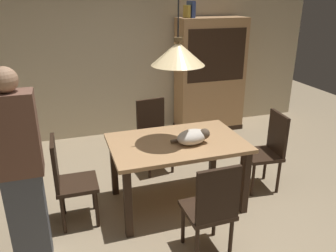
% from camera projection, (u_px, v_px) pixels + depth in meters
% --- Properties ---
extents(ground, '(10.00, 10.00, 0.00)m').
position_uv_depth(ground, '(183.00, 222.00, 3.48)').
color(ground, '#998466').
extents(back_wall, '(6.40, 0.10, 2.90)m').
position_uv_depth(back_wall, '(125.00, 44.00, 5.30)').
color(back_wall, beige).
rests_on(back_wall, ground).
extents(dining_table, '(1.40, 0.90, 0.75)m').
position_uv_depth(dining_table, '(177.00, 150.00, 3.58)').
color(dining_table, tan).
rests_on(dining_table, ground).
extents(chair_left_side, '(0.40, 0.40, 0.93)m').
position_uv_depth(chair_left_side, '(68.00, 178.00, 3.30)').
color(chair_left_side, black).
rests_on(chair_left_side, ground).
extents(chair_right_side, '(0.44, 0.44, 0.93)m').
position_uv_depth(chair_right_side, '(268.00, 148.00, 3.95)').
color(chair_right_side, black).
rests_on(chair_right_side, ground).
extents(chair_near_front, '(0.41, 0.41, 0.93)m').
position_uv_depth(chair_near_front, '(212.00, 207.00, 2.85)').
color(chair_near_front, black).
rests_on(chair_near_front, ground).
extents(chair_far_back, '(0.44, 0.44, 0.93)m').
position_uv_depth(chair_far_back, '(154.00, 132.00, 4.40)').
color(chair_far_back, black).
rests_on(chair_far_back, ground).
extents(cat_sleeping, '(0.40, 0.29, 0.16)m').
position_uv_depth(cat_sleeping, '(193.00, 137.00, 3.46)').
color(cat_sleeping, beige).
rests_on(cat_sleeping, dining_table).
extents(pendant_lamp, '(0.52, 0.52, 1.30)m').
position_uv_depth(pendant_lamp, '(178.00, 53.00, 3.21)').
color(pendant_lamp, beige).
extents(hutch_bookcase, '(1.12, 0.45, 1.85)m').
position_uv_depth(hutch_bookcase, '(210.00, 78.00, 5.59)').
color(hutch_bookcase, tan).
rests_on(hutch_bookcase, ground).
extents(book_yellow_short, '(0.04, 0.20, 0.18)m').
position_uv_depth(book_yellow_short, '(187.00, 11.00, 5.09)').
color(book_yellow_short, gold).
rests_on(book_yellow_short, hutch_bookcase).
extents(book_blue_wide, '(0.06, 0.24, 0.24)m').
position_uv_depth(book_blue_wide, '(191.00, 9.00, 5.09)').
color(book_blue_wide, '#384C93').
rests_on(book_blue_wide, hutch_bookcase).
extents(person_standing, '(0.36, 0.22, 1.71)m').
position_uv_depth(person_standing, '(21.00, 172.00, 2.70)').
color(person_standing, '#4C515B').
rests_on(person_standing, ground).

